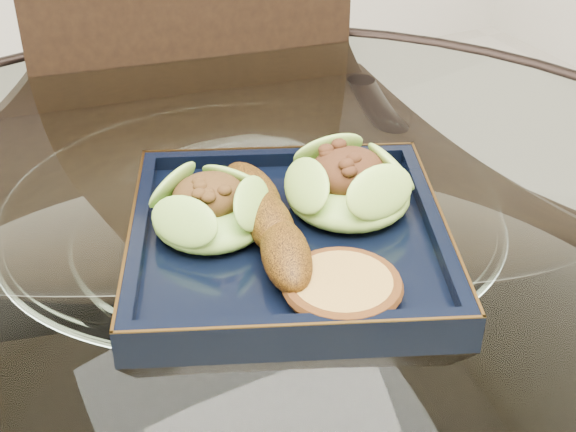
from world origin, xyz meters
name	(u,v)px	position (x,y,z in m)	size (l,w,h in m)	color
dining_table	(258,380)	(0.00, 0.00, 0.60)	(1.13, 1.13, 0.77)	white
dining_chair	(221,205)	(0.10, 0.32, 0.60)	(0.53, 0.53, 1.07)	black
navy_plate	(288,245)	(0.02, -0.02, 0.77)	(0.27, 0.27, 0.02)	black
lettuce_wrap_left	(211,212)	(-0.03, 0.01, 0.80)	(0.10, 0.10, 0.04)	#629D2D
lettuce_wrap_right	(349,189)	(0.09, -0.01, 0.80)	(0.11, 0.11, 0.04)	#6EA931
roasted_plantain	(268,221)	(0.01, -0.02, 0.80)	(0.19, 0.04, 0.04)	#63390A
crumb_patty	(342,288)	(0.02, -0.12, 0.79)	(0.08, 0.08, 0.02)	#AF833A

